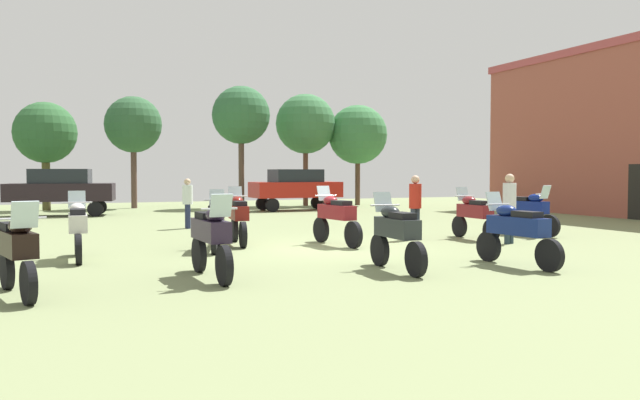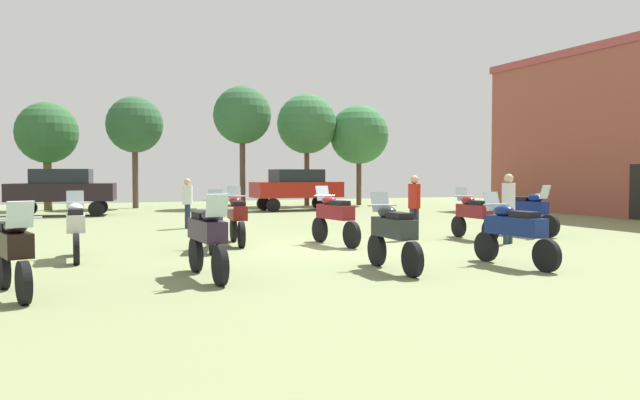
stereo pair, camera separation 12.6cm
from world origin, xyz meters
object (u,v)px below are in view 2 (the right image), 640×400
object	(u,v)px
motorcycle_5	(473,214)
person_1	(414,202)
motorcycle_8	(76,226)
car_2	(297,186)
motorcycle_7	(214,221)
person_2	(187,199)
motorcycle_1	(237,216)
tree_6	(135,125)
tree_5	(307,124)
motorcycle_3	(13,249)
tree_1	(242,116)
motorcycle_4	(207,236)
motorcycle_10	(528,211)
motorcycle_9	(393,233)
car_1	(62,188)
person_3	(508,203)
motorcycle_2	(335,216)
tree_7	(359,135)
tree_8	(47,133)
motorcycle_6	(514,230)

from	to	relation	value
motorcycle_5	person_1	xyz separation A→B (m)	(-1.52, 0.62, 0.33)
motorcycle_8	car_2	xyz separation A→B (m)	(10.36, 14.71, 0.46)
motorcycle_7	person_2	distance (m)	6.22
motorcycle_1	tree_6	distance (m)	18.55
person_1	tree_5	bearing A→B (deg)	63.89
motorcycle_1	person_1	bearing A→B (deg)	-0.60
motorcycle_3	tree_1	xyz separation A→B (m)	(9.51, 21.95, 4.10)
motorcycle_4	motorcycle_7	size ratio (longest dim) A/B	1.13
motorcycle_5	person_2	world-z (taller)	person_2
motorcycle_1	motorcycle_10	xyz separation A→B (m)	(8.47, -0.99, 0.00)
motorcycle_9	car_1	xyz separation A→B (m)	(-5.73, 18.72, 0.45)
person_3	tree_1	world-z (taller)	tree_1
motorcycle_9	tree_5	bearing A→B (deg)	74.89
car_1	tree_1	world-z (taller)	tree_1
motorcycle_2	motorcycle_4	distance (m)	5.63
car_2	person_1	bearing A→B (deg)	172.01
tree_6	tree_7	distance (m)	12.19
car_1	motorcycle_7	bearing A→B (deg)	-157.51
person_1	tree_8	bearing A→B (deg)	103.16
motorcycle_4	person_1	bearing A→B (deg)	-150.17
tree_5	motorcycle_5	bearing A→B (deg)	-96.63
motorcycle_4	person_2	bearing A→B (deg)	-101.44
motorcycle_8	motorcycle_2	bearing A→B (deg)	4.66
tree_1	motorcycle_5	bearing A→B (deg)	-84.44
person_3	motorcycle_7	bearing A→B (deg)	-28.69
motorcycle_3	motorcycle_9	bearing A→B (deg)	166.07
motorcycle_2	motorcycle_9	distance (m)	4.38
motorcycle_7	person_3	size ratio (longest dim) A/B	1.11
motorcycle_8	tree_8	distance (m)	19.51
motorcycle_6	tree_7	bearing A→B (deg)	66.67
motorcycle_2	motorcycle_7	bearing A→B (deg)	171.38
car_1	person_1	world-z (taller)	car_1
motorcycle_6	motorcycle_9	xyz separation A→B (m)	(-2.50, 0.37, 0.00)
motorcycle_7	tree_6	distance (m)	19.52
motorcycle_2	tree_6	size ratio (longest dim) A/B	0.39
motorcycle_10	person_1	size ratio (longest dim) A/B	1.19
tree_5	tree_8	size ratio (longest dim) A/B	1.18
motorcycle_10	tree_6	xyz separation A→B (m)	(-9.08, 19.19, 3.56)
motorcycle_5	tree_8	bearing A→B (deg)	120.95
tree_5	motorcycle_4	bearing A→B (deg)	-115.07
motorcycle_9	motorcycle_10	world-z (taller)	motorcycle_10
car_1	car_2	distance (m)	10.61
motorcycle_5	car_1	xyz separation A→B (m)	(-10.52, 14.56, 0.46)
person_2	person_3	bearing A→B (deg)	-141.72
motorcycle_7	person_3	world-z (taller)	person_3
motorcycle_1	motorcycle_7	world-z (taller)	motorcycle_1
motorcycle_3	motorcycle_10	xyz separation A→B (m)	(13.33, 4.45, 0.02)
tree_1	tree_6	bearing A→B (deg)	162.25
person_1	tree_5	xyz separation A→B (m)	(3.66, 17.82, 3.49)
motorcycle_5	person_1	distance (m)	1.67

